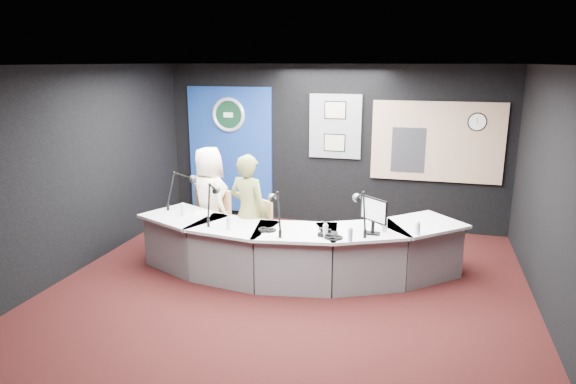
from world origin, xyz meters
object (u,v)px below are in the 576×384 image
(armchair_left, at_px, (210,222))
(person_man, at_px, (209,200))
(armchair_right, at_px, (249,232))
(broadcast_desk, at_px, (294,249))
(person_woman, at_px, (249,212))

(armchair_left, height_order, person_man, person_man)
(armchair_right, xyz_separation_m, person_man, (-0.79, 0.46, 0.29))
(broadcast_desk, height_order, person_man, person_man)
(person_man, bearing_deg, armchair_right, -172.03)
(broadcast_desk, distance_m, person_woman, 0.81)
(armchair_left, bearing_deg, person_man, 0.00)
(armchair_left, height_order, armchair_right, armchair_right)
(broadcast_desk, bearing_deg, person_woman, 170.79)
(armchair_left, relative_size, armchair_right, 0.87)
(armchair_left, relative_size, person_woman, 0.56)
(person_man, distance_m, person_woman, 0.91)
(armchair_right, bearing_deg, person_man, -176.42)
(person_woman, bearing_deg, armchair_left, -13.58)
(person_man, bearing_deg, armchair_left, -0.00)
(person_woman, bearing_deg, person_man, -13.58)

